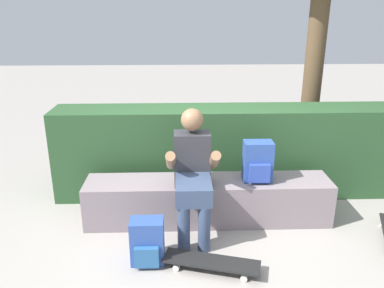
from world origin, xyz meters
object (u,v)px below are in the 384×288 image
at_px(person_skater, 193,170).
at_px(skateboard_near_person, 211,262).
at_px(backpack_on_bench, 258,162).
at_px(bench_main, 208,200).
at_px(backpack_on_ground, 147,242).

xyz_separation_m(person_skater, skateboard_near_person, (0.13, -0.60, -0.56)).
distance_m(person_skater, backpack_on_bench, 0.67).
bearing_deg(skateboard_near_person, bench_main, 87.79).
xyz_separation_m(bench_main, backpack_on_ground, (-0.56, -0.68, -0.03)).
xyz_separation_m(skateboard_near_person, backpack_on_bench, (0.51, 0.80, 0.56)).
bearing_deg(backpack_on_ground, skateboard_near_person, -13.29).
bearing_deg(backpack_on_ground, bench_main, 50.65).
xyz_separation_m(backpack_on_bench, backpack_on_ground, (-1.04, -0.68, -0.44)).
distance_m(bench_main, backpack_on_bench, 0.63).
height_order(bench_main, skateboard_near_person, bench_main).
distance_m(person_skater, skateboard_near_person, 0.83).
xyz_separation_m(bench_main, skateboard_near_person, (-0.03, -0.81, -0.14)).
relative_size(bench_main, backpack_on_bench, 6.10).
bearing_deg(backpack_on_bench, backpack_on_ground, -147.08).
distance_m(skateboard_near_person, backpack_on_bench, 1.10).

